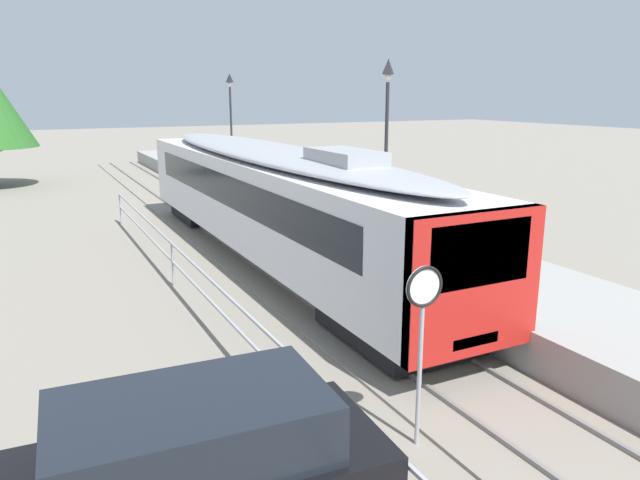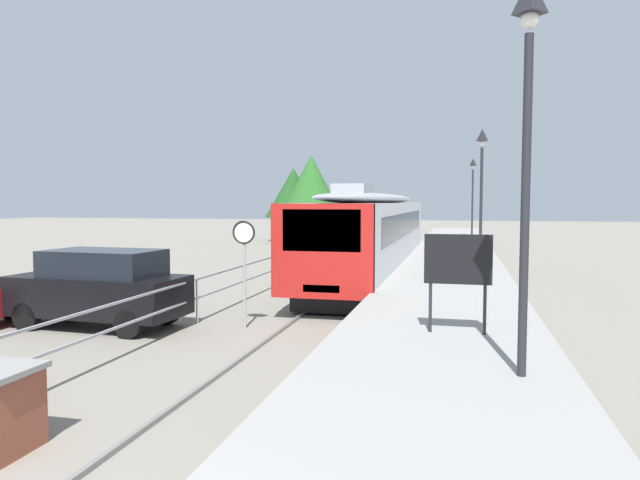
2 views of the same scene
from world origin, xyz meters
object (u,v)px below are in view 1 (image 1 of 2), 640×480
Objects in this scene: platform_lamp_mid_platform at (387,109)px; commuter_train at (271,195)px; platform_lamp_far_end at (230,103)px; speed_limit_sign at (423,312)px.

commuter_train is at bearing -174.00° from platform_lamp_mid_platform.
platform_lamp_mid_platform is 16.38m from platform_lamp_far_end.
platform_lamp_mid_platform is 1.91× the size of speed_limit_sign.
commuter_train is 17.59m from platform_lamp_far_end.
platform_lamp_mid_platform reaches higher than commuter_train.
speed_limit_sign is at bearing -100.19° from commuter_train.
platform_lamp_far_end is 27.85m from speed_limit_sign.
platform_lamp_mid_platform is 1.00× the size of platform_lamp_far_end.
commuter_train is 3.51× the size of platform_lamp_mid_platform.
platform_lamp_mid_platform and platform_lamp_far_end have the same top height.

